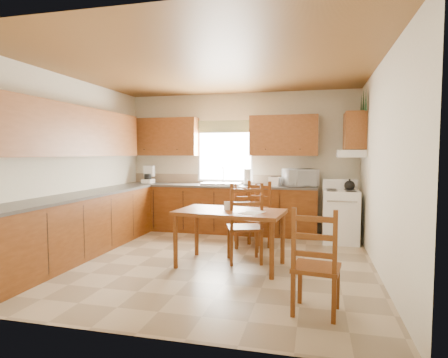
% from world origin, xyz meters
% --- Properties ---
extents(floor, '(4.50, 4.50, 0.00)m').
position_xyz_m(floor, '(0.00, 0.00, 0.00)').
color(floor, gray).
rests_on(floor, ground).
extents(ceiling, '(4.50, 4.50, 0.00)m').
position_xyz_m(ceiling, '(0.00, 0.00, 2.70)').
color(ceiling, brown).
rests_on(ceiling, floor).
extents(wall_left, '(4.50, 4.50, 0.00)m').
position_xyz_m(wall_left, '(-2.25, 0.00, 1.35)').
color(wall_left, beige).
rests_on(wall_left, floor).
extents(wall_right, '(4.50, 4.50, 0.00)m').
position_xyz_m(wall_right, '(2.25, 0.00, 1.35)').
color(wall_right, beige).
rests_on(wall_right, floor).
extents(wall_back, '(4.50, 4.50, 0.00)m').
position_xyz_m(wall_back, '(0.00, 2.25, 1.35)').
color(wall_back, beige).
rests_on(wall_back, floor).
extents(wall_front, '(4.50, 4.50, 0.00)m').
position_xyz_m(wall_front, '(0.00, -2.25, 1.35)').
color(wall_front, beige).
rests_on(wall_front, floor).
extents(lower_cab_back, '(3.75, 0.60, 0.88)m').
position_xyz_m(lower_cab_back, '(-0.38, 1.95, 0.44)').
color(lower_cab_back, '#653110').
rests_on(lower_cab_back, floor).
extents(lower_cab_left, '(0.60, 3.60, 0.88)m').
position_xyz_m(lower_cab_left, '(-1.95, -0.15, 0.44)').
color(lower_cab_left, '#653110').
rests_on(lower_cab_left, floor).
extents(counter_back, '(3.75, 0.63, 0.04)m').
position_xyz_m(counter_back, '(-0.38, 1.95, 0.90)').
color(counter_back, '#47433F').
rests_on(counter_back, lower_cab_back).
extents(counter_left, '(0.63, 3.60, 0.04)m').
position_xyz_m(counter_left, '(-1.95, -0.15, 0.90)').
color(counter_left, '#47433F').
rests_on(counter_left, lower_cab_left).
extents(backsplash, '(3.75, 0.01, 0.18)m').
position_xyz_m(backsplash, '(-0.38, 2.24, 1.01)').
color(backsplash, gray).
rests_on(backsplash, counter_back).
extents(upper_cab_back_left, '(1.41, 0.33, 0.75)m').
position_xyz_m(upper_cab_back_left, '(-1.55, 2.08, 1.85)').
color(upper_cab_back_left, brown).
rests_on(upper_cab_back_left, wall_back).
extents(upper_cab_back_right, '(1.25, 0.33, 0.75)m').
position_xyz_m(upper_cab_back_right, '(0.86, 2.08, 1.85)').
color(upper_cab_back_right, brown).
rests_on(upper_cab_back_right, wall_back).
extents(upper_cab_left, '(0.33, 3.60, 0.75)m').
position_xyz_m(upper_cab_left, '(-2.08, -0.15, 1.85)').
color(upper_cab_left, brown).
rests_on(upper_cab_left, wall_left).
extents(upper_cab_stove, '(0.33, 0.62, 0.62)m').
position_xyz_m(upper_cab_stove, '(2.08, 1.65, 1.90)').
color(upper_cab_stove, brown).
rests_on(upper_cab_stove, wall_right).
extents(range_hood, '(0.44, 0.62, 0.12)m').
position_xyz_m(range_hood, '(2.03, 1.65, 1.52)').
color(range_hood, white).
rests_on(range_hood, wall_right).
extents(window_frame, '(1.13, 0.02, 1.18)m').
position_xyz_m(window_frame, '(-0.30, 2.22, 1.55)').
color(window_frame, white).
rests_on(window_frame, wall_back).
extents(window_pane, '(1.05, 0.01, 1.10)m').
position_xyz_m(window_pane, '(-0.30, 2.21, 1.55)').
color(window_pane, white).
rests_on(window_pane, wall_back).
extents(window_valance, '(1.19, 0.01, 0.24)m').
position_xyz_m(window_valance, '(-0.30, 2.19, 2.05)').
color(window_valance, '#436834').
rests_on(window_valance, wall_back).
extents(sink_basin, '(0.75, 0.45, 0.04)m').
position_xyz_m(sink_basin, '(-0.30, 1.95, 0.94)').
color(sink_basin, silver).
rests_on(sink_basin, counter_back).
extents(pine_decal_a, '(0.22, 0.22, 0.36)m').
position_xyz_m(pine_decal_a, '(2.21, 1.33, 2.38)').
color(pine_decal_a, '#163C22').
rests_on(pine_decal_a, wall_right).
extents(pine_decal_b, '(0.22, 0.22, 0.36)m').
position_xyz_m(pine_decal_b, '(2.21, 1.65, 2.42)').
color(pine_decal_b, '#163C22').
rests_on(pine_decal_b, wall_right).
extents(pine_decal_c, '(0.22, 0.22, 0.36)m').
position_xyz_m(pine_decal_c, '(2.21, 1.97, 2.38)').
color(pine_decal_c, '#163C22').
rests_on(pine_decal_c, wall_right).
extents(stove, '(0.59, 0.61, 0.88)m').
position_xyz_m(stove, '(1.88, 1.62, 0.44)').
color(stove, white).
rests_on(stove, floor).
extents(coffeemaker, '(0.24, 0.26, 0.31)m').
position_xyz_m(coffeemaker, '(-1.85, 1.98, 1.07)').
color(coffeemaker, white).
rests_on(coffeemaker, counter_back).
extents(paper_towel, '(0.14, 0.14, 0.31)m').
position_xyz_m(paper_towel, '(0.20, 1.94, 1.07)').
color(paper_towel, white).
rests_on(paper_towel, counter_back).
extents(toaster, '(0.23, 0.18, 0.17)m').
position_xyz_m(toaster, '(0.72, 1.95, 1.00)').
color(toaster, white).
rests_on(toaster, counter_back).
extents(microwave, '(0.64, 0.57, 0.32)m').
position_xyz_m(microwave, '(1.18, 1.95, 1.08)').
color(microwave, white).
rests_on(microwave, counter_back).
extents(dining_table, '(1.50, 0.95, 0.76)m').
position_xyz_m(dining_table, '(0.35, -0.15, 0.38)').
color(dining_table, '#653110').
rests_on(dining_table, floor).
extents(chair_near_left, '(0.59, 0.57, 1.11)m').
position_xyz_m(chair_near_left, '(0.50, 0.10, 0.56)').
color(chair_near_left, '#653110').
rests_on(chair_near_left, floor).
extents(chair_near_right, '(0.48, 0.47, 1.02)m').
position_xyz_m(chair_near_right, '(1.48, -1.41, 0.51)').
color(chair_near_right, '#653110').
rests_on(chair_near_right, floor).
extents(chair_far_left, '(0.52, 0.51, 0.99)m').
position_xyz_m(chair_far_left, '(0.34, 1.14, 0.50)').
color(chair_far_left, '#653110').
rests_on(chair_far_left, floor).
extents(chair_far_right, '(0.58, 0.57, 1.07)m').
position_xyz_m(chair_far_right, '(0.50, 0.84, 0.53)').
color(chair_far_right, '#653110').
rests_on(chair_far_right, floor).
extents(table_paper, '(0.32, 0.37, 0.00)m').
position_xyz_m(table_paper, '(0.67, -0.27, 0.76)').
color(table_paper, white).
rests_on(table_paper, dining_table).
extents(table_card, '(0.09, 0.03, 0.12)m').
position_xyz_m(table_card, '(0.30, -0.14, 0.82)').
color(table_card, white).
rests_on(table_card, dining_table).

